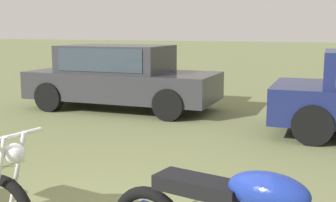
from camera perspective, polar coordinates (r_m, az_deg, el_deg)
name	(u,v)px	position (r m, az deg, el deg)	size (l,w,h in m)	color
car_charcoal	(120,74)	(9.85, -6.25, 3.52)	(4.24, 1.89, 1.43)	#2D2D33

